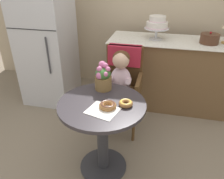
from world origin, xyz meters
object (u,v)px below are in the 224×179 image
Objects in this scene: donut_front at (126,103)px; flower_vase at (103,77)px; wicker_chair at (123,76)px; refrigerator at (46,40)px; round_layer_cake at (210,39)px; seated_child at (120,79)px; tiered_cake_stand at (157,24)px; donut_mid at (108,105)px; cafe_table at (102,124)px.

flower_vase reaches higher than donut_front.
refrigerator reaches higher than wicker_chair.
seated_child is at bearing -141.93° from round_layer_cake.
tiered_cake_stand is 1.42m from refrigerator.
wicker_chair is 7.02× the size of donut_mid.
round_layer_cake is (0.91, 0.71, 0.28)m from seated_child.
cafe_table is 0.30m from donut_front.
flower_vase is 1.16m from tiered_cake_stand.
flower_vase is 1.32m from refrigerator.
round_layer_cake is at bearing 4.72° from refrigerator.
seated_child is 0.90m from tiered_cake_stand.
wicker_chair is 0.77m from donut_mid.
wicker_chair is at bearing 90.00° from seated_child.
donut_mid is at bearing -83.97° from wicker_chair.
seated_child is 1.19m from round_layer_cake.
refrigerator is at bearing -171.79° from tiered_cake_stand.
round_layer_cake is (0.89, 1.32, 0.21)m from donut_mid.
cafe_table is at bearing -89.02° from wicker_chair.
seated_child is 6.41× the size of donut_front.
donut_front is 0.54× the size of round_layer_cake.
tiered_cake_stand reaches higher than cafe_table.
donut_mid is at bearing -153.32° from donut_front.
round_layer_cake is (1.00, 1.03, 0.12)m from flower_vase.
donut_mid is at bearing -101.33° from tiered_cake_stand.
wicker_chair is at bearing 86.69° from cafe_table.
round_layer_cake reaches higher than donut_mid.
cafe_table is 0.75× the size of wicker_chair.
tiered_cake_stand is 0.18× the size of refrigerator.
flower_vase is (-0.25, 0.23, 0.09)m from donut_front.
refrigerator is (-1.09, 0.39, 0.21)m from wicker_chair.
flower_vase is 1.44m from round_layer_cake.
flower_vase is at bearing -110.05° from tiered_cake_stand.
refrigerator is at bearing 138.74° from donut_front.
wicker_chair is 0.80m from tiered_cake_stand.
refrigerator is at bearing 153.36° from seated_child.
seated_child is (0.00, -0.16, 0.04)m from wicker_chair.
wicker_chair is 0.52m from flower_vase.
cafe_table is 0.58m from seated_child.
cafe_table is at bearing -94.24° from seated_child.
seated_child is 0.57m from donut_front.
tiered_cake_stand is (0.27, 1.36, 0.34)m from donut_mid.
donut_front is at bearing -96.25° from tiered_cake_stand.
wicker_chair is 0.16m from seated_child.
flower_vase is 0.14× the size of refrigerator.
round_layer_cake reaches higher than seated_child.
refrigerator is at bearing 133.92° from donut_mid.
wicker_chair is at bearing 91.75° from donut_mid.
wicker_chair is at bearing -19.74° from refrigerator.
round_layer_cake is at bearing 56.17° from donut_mid.
donut_front is 0.83× the size of donut_mid.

